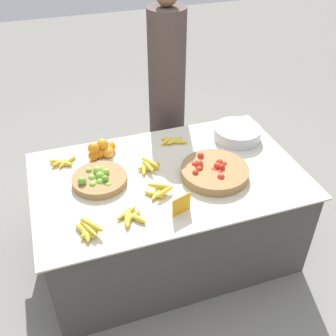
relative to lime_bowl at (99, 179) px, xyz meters
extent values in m
plane|color=gray|center=(0.41, -0.05, -0.69)|extent=(12.00, 12.00, 0.00)
cube|color=#4C4742|center=(0.41, -0.05, -0.36)|extent=(1.58, 0.98, 0.65)
cube|color=beige|center=(0.41, -0.05, -0.03)|extent=(1.65, 1.02, 0.01)
cylinder|color=olive|center=(0.00, 0.00, -0.01)|extent=(0.33, 0.33, 0.05)
sphere|color=#6BA333|center=(-0.03, 0.02, 0.00)|extent=(0.04, 0.04, 0.04)
sphere|color=#6BA333|center=(-0.10, -0.03, 0.03)|extent=(0.05, 0.05, 0.05)
sphere|color=#7AB238|center=(0.00, -0.05, 0.01)|extent=(0.05, 0.05, 0.05)
sphere|color=#7AB238|center=(0.01, 0.00, 0.02)|extent=(0.05, 0.05, 0.05)
sphere|color=#6BA333|center=(0.04, 0.06, 0.02)|extent=(0.05, 0.05, 0.05)
sphere|color=#89BC42|center=(0.04, 0.02, 0.03)|extent=(0.05, 0.05, 0.05)
sphere|color=#89BC42|center=(0.00, 0.05, 0.03)|extent=(0.05, 0.05, 0.05)
sphere|color=#7AB238|center=(-0.05, -0.06, 0.01)|extent=(0.05, 0.05, 0.05)
sphere|color=#7AB238|center=(-0.05, 0.08, 0.02)|extent=(0.04, 0.04, 0.04)
sphere|color=#7AB238|center=(-0.04, 0.01, 0.01)|extent=(0.05, 0.05, 0.05)
sphere|color=#7AB238|center=(0.04, -0.09, 0.00)|extent=(0.05, 0.05, 0.05)
sphere|color=#6BA333|center=(0.03, -0.05, 0.03)|extent=(0.04, 0.04, 0.04)
cylinder|color=olive|center=(0.68, -0.16, 0.00)|extent=(0.41, 0.41, 0.06)
sphere|color=red|center=(0.68, -0.18, 0.01)|extent=(0.04, 0.04, 0.04)
sphere|color=red|center=(0.71, -0.17, 0.04)|extent=(0.04, 0.04, 0.04)
sphere|color=red|center=(0.75, -0.13, 0.02)|extent=(0.04, 0.04, 0.04)
sphere|color=red|center=(0.59, -0.13, 0.03)|extent=(0.05, 0.05, 0.05)
sphere|color=red|center=(0.70, -0.19, 0.02)|extent=(0.04, 0.04, 0.04)
sphere|color=red|center=(0.71, -0.21, 0.00)|extent=(0.05, 0.05, 0.05)
sphere|color=red|center=(0.60, -0.10, 0.04)|extent=(0.05, 0.05, 0.05)
sphere|color=red|center=(0.55, -0.16, 0.03)|extent=(0.04, 0.04, 0.04)
sphere|color=red|center=(0.67, -0.16, 0.01)|extent=(0.05, 0.05, 0.05)
sphere|color=red|center=(0.64, -0.02, 0.04)|extent=(0.04, 0.04, 0.04)
sphere|color=red|center=(0.73, -0.11, 0.03)|extent=(0.04, 0.04, 0.04)
sphere|color=red|center=(0.68, -0.12, -0.01)|extent=(0.04, 0.04, 0.04)
sphere|color=red|center=(0.58, -0.08, 0.02)|extent=(0.05, 0.05, 0.05)
sphere|color=red|center=(0.68, -0.16, 0.00)|extent=(0.04, 0.04, 0.04)
sphere|color=red|center=(0.68, -0.25, 0.03)|extent=(0.04, 0.04, 0.04)
sphere|color=red|center=(0.70, -0.15, 0.03)|extent=(0.05, 0.05, 0.05)
sphere|color=orange|center=(0.13, 0.31, 0.01)|extent=(0.07, 0.07, 0.07)
sphere|color=orange|center=(0.10, 0.25, 0.01)|extent=(0.07, 0.07, 0.07)
sphere|color=orange|center=(0.09, 0.27, 0.01)|extent=(0.07, 0.07, 0.07)
sphere|color=orange|center=(0.01, 0.24, 0.01)|extent=(0.07, 0.07, 0.07)
sphere|color=orange|center=(0.09, 0.30, 0.01)|extent=(0.07, 0.07, 0.07)
sphere|color=orange|center=(0.10, 0.27, 0.01)|extent=(0.08, 0.08, 0.08)
sphere|color=orange|center=(0.05, 0.26, 0.01)|extent=(0.07, 0.07, 0.07)
sphere|color=orange|center=(0.08, 0.27, 0.06)|extent=(0.07, 0.07, 0.07)
sphere|color=orange|center=(0.01, 0.25, 0.06)|extent=(0.07, 0.07, 0.07)
cylinder|color=#B7B7BF|center=(1.00, 0.18, 0.02)|extent=(0.32, 0.32, 0.09)
cube|color=orange|center=(0.37, -0.40, 0.03)|extent=(0.12, 0.04, 0.12)
ellipsoid|color=gold|center=(0.29, 0.04, -0.01)|extent=(0.07, 0.15, 0.03)
ellipsoid|color=gold|center=(0.31, 0.03, -0.01)|extent=(0.14, 0.06, 0.03)
ellipsoid|color=gold|center=(0.34, 0.07, -0.01)|extent=(0.12, 0.06, 0.03)
ellipsoid|color=gold|center=(0.33, 0.05, 0.01)|extent=(0.10, 0.14, 0.03)
ellipsoid|color=gold|center=(0.31, 0.02, 0.01)|extent=(0.05, 0.12, 0.03)
ellipsoid|color=gold|center=(-0.16, 0.26, -0.01)|extent=(0.14, 0.12, 0.03)
ellipsoid|color=gold|center=(-0.21, 0.26, -0.01)|extent=(0.12, 0.07, 0.03)
ellipsoid|color=gold|center=(-0.18, 0.25, -0.01)|extent=(0.12, 0.09, 0.03)
ellipsoid|color=gold|center=(-0.22, 0.28, -0.01)|extent=(0.12, 0.08, 0.03)
ellipsoid|color=gold|center=(0.08, -0.36, -0.01)|extent=(0.08, 0.16, 0.04)
ellipsoid|color=gold|center=(0.11, -0.36, -0.01)|extent=(0.11, 0.08, 0.03)
ellipsoid|color=gold|center=(0.09, -0.32, -0.01)|extent=(0.14, 0.09, 0.03)
ellipsoid|color=gold|center=(0.13, -0.38, -0.01)|extent=(0.09, 0.11, 0.03)
ellipsoid|color=gold|center=(0.59, 0.25, -0.01)|extent=(0.14, 0.08, 0.03)
ellipsoid|color=gold|center=(0.57, 0.27, -0.01)|extent=(0.14, 0.08, 0.03)
ellipsoid|color=gold|center=(0.56, 0.29, -0.01)|extent=(0.15, 0.11, 0.03)
ellipsoid|color=gold|center=(0.52, 0.29, -0.01)|extent=(0.11, 0.09, 0.03)
ellipsoid|color=gold|center=(0.31, -0.20, -0.01)|extent=(0.06, 0.14, 0.03)
ellipsoid|color=gold|center=(0.29, -0.23, -0.01)|extent=(0.11, 0.10, 0.03)
ellipsoid|color=gold|center=(0.27, -0.22, -0.01)|extent=(0.12, 0.11, 0.03)
ellipsoid|color=gold|center=(0.31, -0.21, -0.01)|extent=(0.12, 0.12, 0.03)
ellipsoid|color=gold|center=(0.31, -0.19, 0.01)|extent=(0.14, 0.09, 0.03)
ellipsoid|color=gold|center=(0.33, -0.24, 0.01)|extent=(0.13, 0.08, 0.03)
ellipsoid|color=gold|center=(-0.14, -0.40, -0.01)|extent=(0.04, 0.14, 0.03)
ellipsoid|color=gold|center=(-0.15, -0.39, -0.01)|extent=(0.10, 0.14, 0.03)
ellipsoid|color=gold|center=(-0.13, -0.40, -0.01)|extent=(0.12, 0.09, 0.03)
ellipsoid|color=gold|center=(-0.15, -0.35, -0.01)|extent=(0.05, 0.16, 0.04)
ellipsoid|color=gold|center=(-0.11, -0.38, 0.02)|extent=(0.12, 0.15, 0.04)
ellipsoid|color=gold|center=(-0.13, -0.39, 0.01)|extent=(0.08, 0.15, 0.03)
cylinder|color=#473833|center=(0.68, 0.76, 0.02)|extent=(0.28, 0.28, 1.43)
camera|label=1|loc=(-0.20, -1.86, 1.46)|focal=42.00mm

